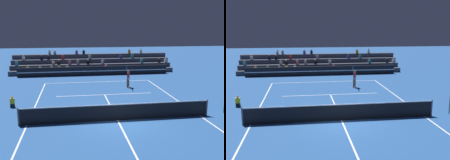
# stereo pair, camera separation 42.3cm
# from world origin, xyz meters

# --- Properties ---
(ground_plane) EXTENTS (120.00, 120.00, 0.00)m
(ground_plane) POSITION_xyz_m (0.00, 0.00, 0.00)
(ground_plane) COLOR #285699
(court_lines) EXTENTS (11.10, 23.90, 0.01)m
(court_lines) POSITION_xyz_m (0.00, 0.00, 0.00)
(court_lines) COLOR white
(court_lines) RESTS_ON ground
(tennis_net) EXTENTS (12.00, 0.10, 1.10)m
(tennis_net) POSITION_xyz_m (0.00, 0.00, 0.54)
(tennis_net) COLOR slate
(tennis_net) RESTS_ON ground
(sponsor_banner_wall) EXTENTS (18.00, 0.26, 1.10)m
(sponsor_banner_wall) POSITION_xyz_m (0.00, 15.79, 0.55)
(sponsor_banner_wall) COLOR black
(sponsor_banner_wall) RESTS_ON ground
(bleacher_stand) EXTENTS (20.42, 3.80, 2.83)m
(bleacher_stand) POSITION_xyz_m (-0.01, 18.96, 0.83)
(bleacher_stand) COLOR #383D4C
(bleacher_stand) RESTS_ON ground
(ball_kid_courtside) EXTENTS (0.30, 0.36, 0.84)m
(ball_kid_courtside) POSITION_xyz_m (-7.09, 3.86, 0.33)
(ball_kid_courtside) COLOR black
(ball_kid_courtside) RESTS_ON ground
(tennis_player) EXTENTS (0.67, 1.27, 2.27)m
(tennis_player) POSITION_xyz_m (2.59, 8.78, 0.98)
(tennis_player) COLOR brown
(tennis_player) RESTS_ON ground
(tennis_ball) EXTENTS (0.07, 0.07, 0.07)m
(tennis_ball) POSITION_xyz_m (4.07, 5.36, 0.03)
(tennis_ball) COLOR #C6DB33
(tennis_ball) RESTS_ON ground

